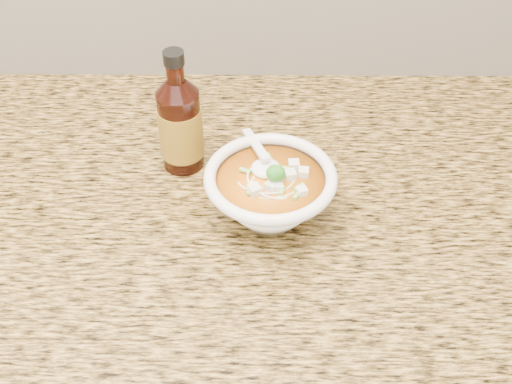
{
  "coord_description": "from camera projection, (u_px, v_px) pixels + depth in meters",
  "views": [
    {
      "loc": [
        0.3,
        0.95,
        1.56
      ],
      "look_at": [
        0.3,
        1.61,
        0.95
      ],
      "focal_mm": 45.0,
      "sensor_mm": 36.0,
      "label": 1
    }
  ],
  "objects": [
    {
      "name": "counter_slab",
      "position": [
        64.0,
        193.0,
        1.0
      ],
      "size": [
        4.0,
        0.68,
        0.04
      ],
      "primitive_type": "cube",
      "color": "#AA813E",
      "rests_on": "cabinet"
    },
    {
      "name": "hot_sauce_bottle",
      "position": [
        180.0,
        125.0,
        0.97
      ],
      "size": [
        0.09,
        0.09,
        0.2
      ],
      "rotation": [
        0.0,
        0.0,
        0.34
      ],
      "color": "#350E07",
      "rests_on": "counter_slab"
    },
    {
      "name": "soup_bowl",
      "position": [
        270.0,
        194.0,
        0.9
      ],
      "size": [
        0.19,
        0.21,
        0.1
      ],
      "rotation": [
        0.0,
        0.0,
        0.23
      ],
      "color": "white",
      "rests_on": "counter_slab"
    },
    {
      "name": "cabinet",
      "position": [
        109.0,
        354.0,
        1.3
      ],
      "size": [
        4.0,
        0.65,
        0.86
      ],
      "primitive_type": "cube",
      "color": "#341C0F",
      "rests_on": "ground"
    }
  ]
}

